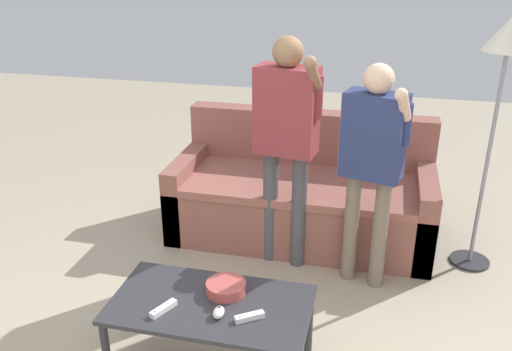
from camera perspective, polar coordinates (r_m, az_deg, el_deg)
The scene contains 9 objects.
couch at distance 4.34m, azimuth 4.88°, elevation -2.14°, with size 1.98×0.92×0.91m.
coffee_table at distance 2.96m, azimuth -4.73°, elevation -13.87°, with size 1.05×0.57×0.43m.
snack_bowl at distance 2.98m, azimuth -3.15°, elevation -11.59°, with size 0.21×0.21×0.06m, color #B24C47.
game_remote_nunchuk at distance 2.82m, azimuth -3.91°, elevation -14.06°, with size 0.06×0.09×0.05m.
floor_lamp at distance 3.83m, azimuth 24.68°, elevation 11.27°, with size 0.32×0.32×1.76m.
player_center at distance 3.65m, azimuth 3.18°, elevation 4.96°, with size 0.47×0.39×1.63m.
player_right at distance 3.50m, azimuth 12.03°, elevation 2.35°, with size 0.43×0.42×1.51m.
game_remote_wand_near at distance 2.90m, azimuth -9.64°, elevation -13.54°, with size 0.10×0.16×0.03m.
game_remote_wand_far at distance 2.81m, azimuth -0.67°, elevation -14.53°, with size 0.15×0.12×0.03m.
Camera 1 is at (0.75, -2.37, 2.17)m, focal length 38.32 mm.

